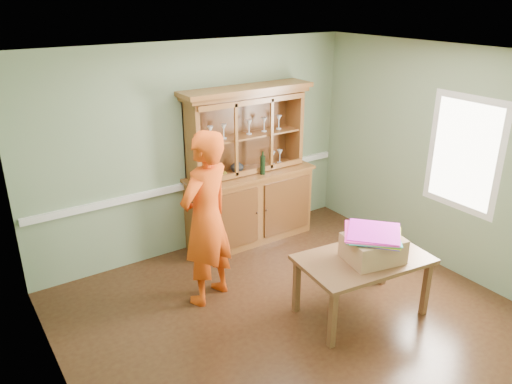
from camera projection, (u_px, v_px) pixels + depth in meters
floor at (289, 316)px, 5.35m from camera, size 4.50×4.50×0.00m
ceiling at (297, 57)px, 4.34m from camera, size 4.50×4.50×0.00m
wall_back at (197, 149)px, 6.38m from camera, size 4.50×0.00×4.50m
wall_left at (52, 266)px, 3.68m from camera, size 0.00×4.00×4.00m
wall_right at (441, 159)px, 6.00m from camera, size 0.00×4.00×4.00m
wall_front at (478, 298)px, 3.30m from camera, size 4.50×0.00×4.50m
chair_rail at (200, 183)px, 6.53m from camera, size 4.41×0.05×0.08m
framed_map at (41, 226)px, 3.85m from camera, size 0.03×0.60×0.46m
window_panel at (464, 154)px, 5.70m from camera, size 0.03×0.96×1.36m
china_hutch at (249, 189)px, 6.75m from camera, size 1.80×0.59×2.12m
dining_table at (363, 264)px, 5.19m from camera, size 1.43×0.96×0.67m
cardboard_box at (373, 248)px, 5.08m from camera, size 0.63×0.55×0.26m
kite_stack at (371, 233)px, 5.04m from camera, size 0.72×0.72×0.06m
person at (206, 219)px, 5.31m from camera, size 0.83×0.70×1.95m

